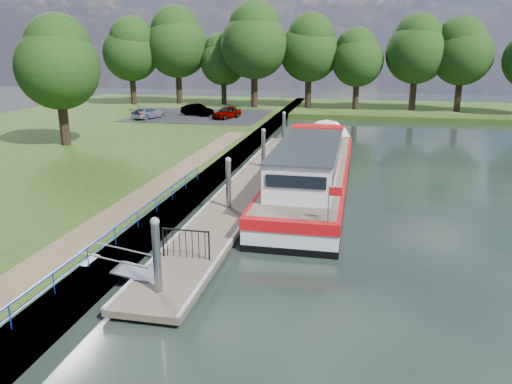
% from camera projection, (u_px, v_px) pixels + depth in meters
% --- Properties ---
extents(ground, '(160.00, 160.00, 0.00)m').
position_uv_depth(ground, '(165.00, 295.00, 16.84)').
color(ground, black).
rests_on(ground, ground).
extents(riverbank, '(32.00, 90.00, 0.78)m').
position_uv_depth(riverbank, '(0.00, 163.00, 34.33)').
color(riverbank, '#263F12').
rests_on(riverbank, ground).
extents(bank_edge, '(1.10, 90.00, 0.78)m').
position_uv_depth(bank_edge, '(216.00, 174.00, 31.32)').
color(bank_edge, '#473D2D').
rests_on(bank_edge, ground).
extents(far_bank, '(60.00, 18.00, 0.60)m').
position_uv_depth(far_bank, '(407.00, 110.00, 63.29)').
color(far_bank, '#263F12').
rests_on(far_bank, ground).
extents(footpath, '(1.60, 40.00, 0.05)m').
position_uv_depth(footpath, '(141.00, 197.00, 24.99)').
color(footpath, brown).
rests_on(footpath, riverbank).
extents(carpark, '(14.00, 12.00, 0.06)m').
position_uv_depth(carpark, '(200.00, 116.00, 54.47)').
color(carpark, black).
rests_on(carpark, riverbank).
extents(blue_fence, '(0.04, 18.04, 0.72)m').
position_uv_depth(blue_fence, '(127.00, 223.00, 19.83)').
color(blue_fence, '#0C2DBF').
rests_on(blue_fence, riverbank).
extents(pontoon, '(2.50, 30.00, 0.56)m').
position_uv_depth(pontoon, '(249.00, 187.00, 29.01)').
color(pontoon, brown).
rests_on(pontoon, ground).
extents(mooring_piles, '(0.30, 27.30, 3.55)m').
position_uv_depth(mooring_piles, '(249.00, 169.00, 28.70)').
color(mooring_piles, gray).
rests_on(mooring_piles, ground).
extents(gangway, '(2.58, 1.00, 0.92)m').
position_uv_depth(gangway, '(120.00, 267.00, 17.49)').
color(gangway, '#A5A8AD').
rests_on(gangway, ground).
extents(gate_panel, '(1.85, 0.05, 1.15)m').
position_uv_depth(gate_panel, '(186.00, 240.00, 18.58)').
color(gate_panel, black).
rests_on(gate_panel, ground).
extents(barge, '(4.36, 21.15, 4.78)m').
position_uv_depth(barge, '(313.00, 169.00, 29.47)').
color(barge, black).
rests_on(barge, ground).
extents(horizon_trees, '(54.38, 10.03, 12.87)m').
position_uv_depth(horizon_trees, '(299.00, 48.00, 60.68)').
color(horizon_trees, '#332316').
rests_on(horizon_trees, ground).
extents(bank_tree_a, '(6.12, 6.12, 9.72)m').
position_uv_depth(bank_tree_a, '(58.00, 61.00, 36.86)').
color(bank_tree_a, '#332316').
rests_on(bank_tree_a, riverbank).
extents(car_a, '(2.77, 3.93, 1.24)m').
position_uv_depth(car_a, '(227.00, 112.00, 52.06)').
color(car_a, '#999999').
rests_on(car_a, carpark).
extents(car_b, '(3.92, 2.58, 1.22)m').
position_uv_depth(car_b, '(197.00, 110.00, 54.18)').
color(car_b, '#999999').
rests_on(car_b, carpark).
extents(car_c, '(2.91, 4.32, 1.16)m').
position_uv_depth(car_c, '(148.00, 113.00, 52.07)').
color(car_c, '#999999').
rests_on(car_c, carpark).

